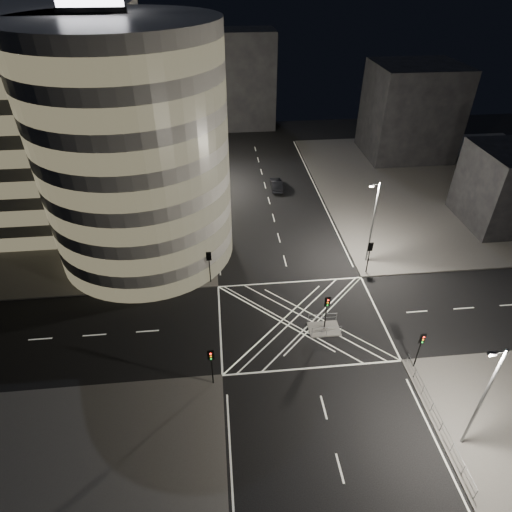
{
  "coord_description": "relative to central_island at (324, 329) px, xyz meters",
  "views": [
    {
      "loc": [
        -7.54,
        -30.13,
        29.99
      ],
      "look_at": [
        -3.74,
        7.18,
        3.0
      ],
      "focal_mm": 30.0,
      "sensor_mm": 36.0,
      "label": 1
    }
  ],
  "objects": [
    {
      "name": "traffic_signal_fl",
      "position": [
        -10.8,
        8.3,
        2.84
      ],
      "size": [
        0.55,
        0.22,
        4.0
      ],
      "color": "black",
      "rests_on": "sidewalk_far_left"
    },
    {
      "name": "street_lamp_left_near",
      "position": [
        -11.44,
        13.5,
        5.47
      ],
      "size": [
        1.25,
        0.25,
        10.0
      ],
      "color": "slate",
      "rests_on": "sidewalk_far_left"
    },
    {
      "name": "sidewalk_far_right",
      "position": [
        27.0,
        28.5,
        0.0
      ],
      "size": [
        42.0,
        42.0,
        0.15
      ],
      "primitive_type": "cube",
      "color": "#52504D",
      "rests_on": "ground"
    },
    {
      "name": "ground",
      "position": [
        -2.0,
        1.5,
        -0.07
      ],
      "size": [
        120.0,
        120.0,
        0.0
      ],
      "primitive_type": "plane",
      "color": "black",
      "rests_on": "ground"
    },
    {
      "name": "traffic_signal_island",
      "position": [
        0.0,
        0.0,
        2.84
      ],
      "size": [
        0.55,
        0.22,
        4.0
      ],
      "color": "black",
      "rests_on": "central_island"
    },
    {
      "name": "office_tower_curved",
      "position": [
        -22.74,
        20.24,
        12.58
      ],
      "size": [
        30.0,
        29.0,
        27.2
      ],
      "color": "gray",
      "rests_on": "sidewalk_far_left"
    },
    {
      "name": "tree_d",
      "position": [
        -12.5,
        28.5,
        4.98
      ],
      "size": [
        5.59,
        5.59,
        8.12
      ],
      "color": "black",
      "rests_on": "sidewalk_far_left"
    },
    {
      "name": "building_right_far",
      "position": [
        24.0,
        41.5,
        7.58
      ],
      "size": [
        14.0,
        12.0,
        15.0
      ],
      "primitive_type": "cube",
      "color": "black",
      "rests_on": "sidewalk_far_right"
    },
    {
      "name": "tree_b",
      "position": [
        -12.5,
        16.5,
        4.77
      ],
      "size": [
        4.36,
        4.36,
        7.21
      ],
      "color": "black",
      "rests_on": "sidewalk_far_left"
    },
    {
      "name": "tree_e",
      "position": [
        -12.5,
        34.5,
        4.48
      ],
      "size": [
        3.61,
        3.61,
        6.5
      ],
      "color": "black",
      "rests_on": "sidewalk_far_left"
    },
    {
      "name": "traffic_signal_nl",
      "position": [
        -10.8,
        -5.3,
        2.84
      ],
      "size": [
        0.55,
        0.22,
        4.0
      ],
      "color": "black",
      "rests_on": "sidewalk_near_left"
    },
    {
      "name": "traffic_signal_nr",
      "position": [
        6.8,
        -5.3,
        2.84
      ],
      "size": [
        0.55,
        0.22,
        4.0
      ],
      "color": "black",
      "rests_on": "sidewalk_near_right"
    },
    {
      "name": "office_block_rear",
      "position": [
        -24.0,
        43.5,
        11.07
      ],
      "size": [
        24.0,
        16.0,
        22.0
      ],
      "primitive_type": "cube",
      "color": "gray",
      "rests_on": "sidewalk_far_left"
    },
    {
      "name": "tree_a",
      "position": [
        -12.5,
        10.5,
        4.1
      ],
      "size": [
        4.56,
        4.56,
        6.66
      ],
      "color": "black",
      "rests_on": "sidewalk_far_left"
    },
    {
      "name": "tree_c",
      "position": [
        -12.5,
        22.5,
        4.78
      ],
      "size": [
        3.94,
        3.94,
        6.99
      ],
      "color": "black",
      "rests_on": "sidewalk_far_left"
    },
    {
      "name": "street_lamp_left_far",
      "position": [
        -11.44,
        31.5,
        5.47
      ],
      "size": [
        1.25,
        0.25,
        10.0
      ],
      "color": "slate",
      "rests_on": "sidewalk_far_left"
    },
    {
      "name": "building_right_near",
      "position": [
        28.0,
        17.5,
        5.08
      ],
      "size": [
        10.0,
        10.0,
        10.0
      ],
      "primitive_type": "cube",
      "color": "black",
      "rests_on": "sidewalk_far_right"
    },
    {
      "name": "street_lamp_right_far",
      "position": [
        7.44,
        10.5,
        5.47
      ],
      "size": [
        1.25,
        0.25,
        10.0
      ],
      "color": "slate",
      "rests_on": "sidewalk_far_right"
    },
    {
      "name": "railing_near_right",
      "position": [
        6.3,
        -10.65,
        0.62
      ],
      "size": [
        0.06,
        11.7,
        1.1
      ],
      "primitive_type": "cube",
      "color": "slate",
      "rests_on": "sidewalk_near_right"
    },
    {
      "name": "traffic_signal_fr",
      "position": [
        6.8,
        8.3,
        2.84
      ],
      "size": [
        0.55,
        0.22,
        4.0
      ],
      "color": "black",
      "rests_on": "sidewalk_far_right"
    },
    {
      "name": "sedan",
      "position": [
        -0.43,
        30.13,
        0.68
      ],
      "size": [
        1.7,
        4.6,
        1.5
      ],
      "primitive_type": "imported",
      "rotation": [
        0.0,
        0.0,
        3.12
      ],
      "color": "black",
      "rests_on": "ground"
    },
    {
      "name": "central_island",
      "position": [
        0.0,
        0.0,
        0.0
      ],
      "size": [
        3.0,
        2.0,
        0.15
      ],
      "primitive_type": "cube",
      "color": "slate",
      "rests_on": "ground"
    },
    {
      "name": "building_far_end",
      "position": [
        -6.0,
        59.5,
        8.93
      ],
      "size": [
        18.0,
        8.0,
        18.0
      ],
      "primitive_type": "cube",
      "color": "black",
      "rests_on": "ground"
    },
    {
      "name": "street_lamp_right_near",
      "position": [
        7.44,
        -12.5,
        5.47
      ],
      "size": [
        1.25,
        0.25,
        10.0
      ],
      "color": "slate",
      "rests_on": "sidewalk_near_right"
    },
    {
      "name": "railing_island_north",
      "position": [
        0.0,
        0.9,
        0.62
      ],
      "size": [
        2.8,
        0.06,
        1.1
      ],
      "primitive_type": "cube",
      "color": "slate",
      "rests_on": "central_island"
    },
    {
      "name": "sidewalk_far_left",
      "position": [
        -31.0,
        28.5,
        0.0
      ],
      "size": [
        42.0,
        42.0,
        0.15
      ],
      "primitive_type": "cube",
      "color": "#52504D",
      "rests_on": "ground"
    },
    {
      "name": "railing_island_south",
      "position": [
        0.0,
        -0.9,
        0.62
      ],
      "size": [
        2.8,
        0.06,
        1.1
      ],
      "primitive_type": "cube",
      "color": "slate",
      "rests_on": "central_island"
    }
  ]
}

